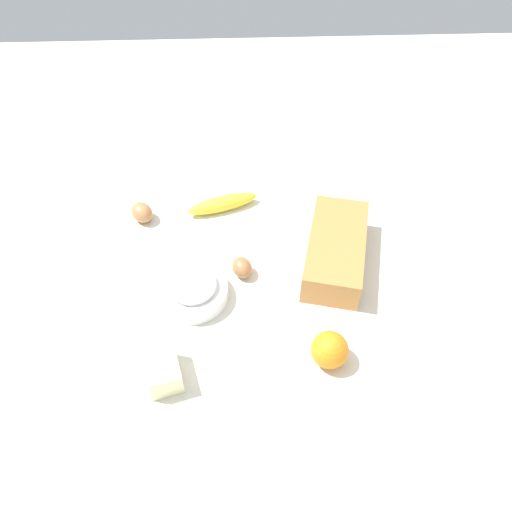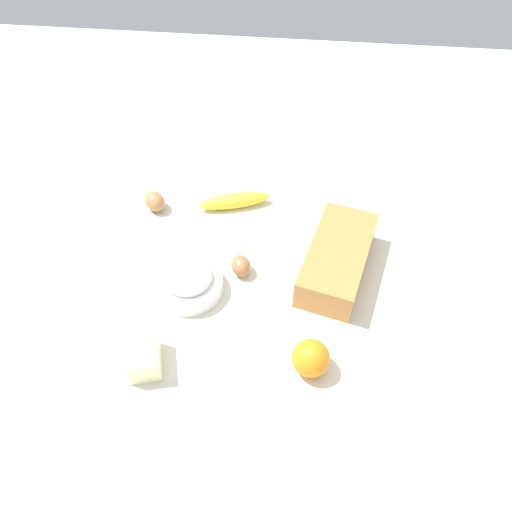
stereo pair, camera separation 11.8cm
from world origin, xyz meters
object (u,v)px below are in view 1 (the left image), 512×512
flour_bowl (193,290)px  banana (222,203)px  orange_fruit (330,350)px  butter_block (163,370)px  egg_near_butter (242,267)px  egg_beside_bowl (142,212)px  loaf_pan (336,249)px

flour_bowl → banana: (-0.29, 0.06, -0.01)m
banana → orange_fruit: orange_fruit is taller
butter_block → flour_bowl: bearing=165.6°
banana → egg_near_butter: 0.23m
butter_block → egg_beside_bowl: (-0.46, -0.09, -0.00)m
flour_bowl → butter_block: bearing=-14.4°
loaf_pan → butter_block: loaf_pan is taller
loaf_pan → orange_fruit: loaf_pan is taller
egg_near_butter → flour_bowl: bearing=-59.2°
flour_bowl → egg_beside_bowl: size_ratio=2.34×
orange_fruit → egg_beside_bowl: orange_fruit is taller
loaf_pan → flour_bowl: 0.35m
banana → butter_block: size_ratio=2.11×
banana → butter_block: bearing=-13.1°
loaf_pan → orange_fruit: bearing=2.9°
loaf_pan → orange_fruit: size_ratio=3.93×
flour_bowl → egg_beside_bowl: flour_bowl is taller
butter_block → egg_near_butter: (-0.27, 0.16, -0.01)m
egg_beside_bowl → egg_near_butter: bearing=52.5°
loaf_pan → flour_bowl: size_ratio=1.97×
flour_bowl → butter_block: size_ratio=1.71×
banana → orange_fruit: 0.51m
loaf_pan → banana: loaf_pan is taller
butter_block → egg_beside_bowl: bearing=-168.6°
flour_bowl → butter_block: (0.20, -0.05, 0.00)m
banana → egg_beside_bowl: bearing=-81.6°
banana → egg_beside_bowl: 0.21m
butter_block → egg_beside_bowl: size_ratio=1.37×
flour_bowl → egg_beside_bowl: bearing=-151.1°
flour_bowl → butter_block: flour_bowl is taller
flour_bowl → banana: flour_bowl is taller
orange_fruit → butter_block: 0.33m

